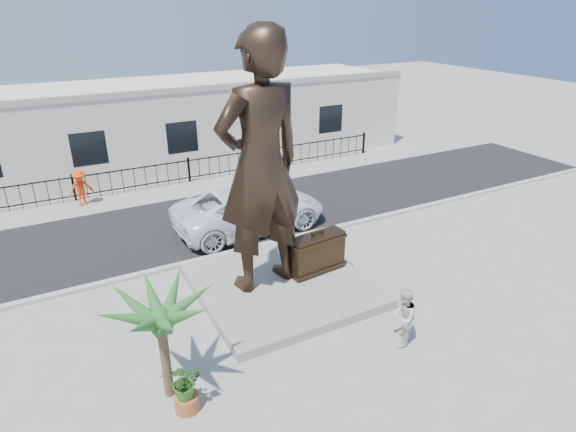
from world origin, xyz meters
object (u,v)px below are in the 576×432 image
at_px(tourist, 403,318).
at_px(statue, 260,166).
at_px(suitcase, 317,253).
at_px(car_white, 250,209).

bearing_deg(tourist, statue, -104.97).
relative_size(suitcase, car_white, 0.31).
relative_size(tourist, car_white, 0.27).
height_order(statue, tourist, statue).
bearing_deg(suitcase, statue, 166.74).
xyz_separation_m(statue, tourist, (2.12, -4.20, -3.34)).
xyz_separation_m(statue, car_white, (1.53, 4.44, -3.31)).
xyz_separation_m(tourist, car_white, (-0.60, 8.64, 0.03)).
bearing_deg(tourist, suitcase, -127.87).
distance_m(statue, car_white, 5.75).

